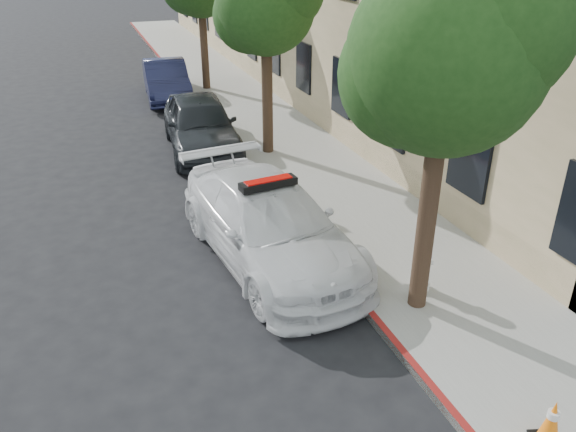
# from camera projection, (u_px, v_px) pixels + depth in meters

# --- Properties ---
(ground) EXTENTS (120.00, 120.00, 0.00)m
(ground) POSITION_uv_depth(u_px,v_px,m) (221.00, 282.00, 10.35)
(ground) COLOR black
(ground) RESTS_ON ground
(sidewalk) EXTENTS (3.20, 50.00, 0.15)m
(sidewalk) POSITION_uv_depth(u_px,v_px,m) (252.00, 114.00, 19.82)
(sidewalk) COLOR gray
(sidewalk) RESTS_ON ground
(curb_strip) EXTENTS (0.12, 50.00, 0.15)m
(curb_strip) POSITION_uv_depth(u_px,v_px,m) (209.00, 118.00, 19.35)
(curb_strip) COLOR maroon
(curb_strip) RESTS_ON ground
(tree_near) EXTENTS (2.92, 2.82, 5.62)m
(tree_near) POSITION_uv_depth(u_px,v_px,m) (450.00, 54.00, 7.65)
(tree_near) COLOR black
(tree_near) RESTS_ON sidewalk
(tree_mid) EXTENTS (2.77, 2.64, 5.43)m
(tree_mid) POSITION_uv_depth(u_px,v_px,m) (267.00, 4.00, 14.42)
(tree_mid) COLOR black
(tree_mid) RESTS_ON sidewalk
(police_car) EXTENTS (2.80, 5.58, 1.70)m
(police_car) POSITION_uv_depth(u_px,v_px,m) (269.00, 224.00, 10.75)
(police_car) COLOR white
(police_car) RESTS_ON ground
(parked_car_mid) EXTENTS (2.27, 4.91, 1.63)m
(parked_car_mid) POSITION_uv_depth(u_px,v_px,m) (201.00, 124.00, 16.33)
(parked_car_mid) COLOR black
(parked_car_mid) RESTS_ON ground
(parked_car_far) EXTENTS (1.84, 4.52, 1.46)m
(parked_car_far) POSITION_uv_depth(u_px,v_px,m) (166.00, 80.00, 21.62)
(parked_car_far) COLOR #161938
(parked_car_far) RESTS_ON ground
(fire_hydrant) EXTENTS (0.36, 0.33, 0.85)m
(fire_hydrant) POSITION_uv_depth(u_px,v_px,m) (422.00, 268.00, 9.72)
(fire_hydrant) COLOR white
(fire_hydrant) RESTS_ON sidewalk
(traffic_cone) EXTENTS (0.43, 0.43, 0.66)m
(traffic_cone) POSITION_uv_depth(u_px,v_px,m) (551.00, 422.00, 6.75)
(traffic_cone) COLOR black
(traffic_cone) RESTS_ON sidewalk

